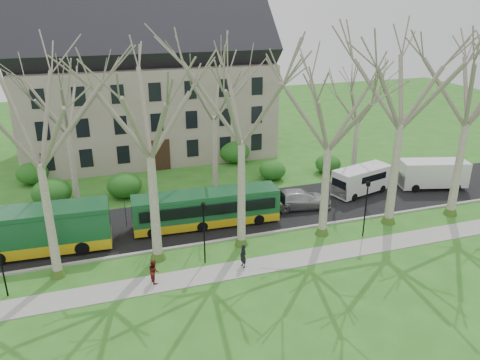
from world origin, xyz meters
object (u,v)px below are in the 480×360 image
Objects in this scene: pedestrian_a at (243,256)px; pedestrian_b at (154,271)px; sedan at (300,199)px; van_b at (433,174)px; bus_lead at (9,233)px; bus_follow at (206,208)px; van_a at (361,181)px.

pedestrian_a reaches higher than pedestrian_b.
van_b reaches higher than sedan.
bus_lead is 13.72m from bus_follow.
bus_follow is at bearing 4.09° from bus_lead.
van_b is at bearing -21.79° from van_a.
van_a is 16.31m from pedestrian_a.
bus_follow is 7.04× the size of pedestrian_a.
bus_lead is 28.49m from van_a.
bus_follow is 1.87× the size of van_b.
bus_lead is 1.18× the size of bus_follow.
bus_lead reaches higher than van_a.
van_a reaches higher than sedan.
bus_follow is 6.72m from pedestrian_a.
pedestrian_a reaches higher than sedan.
pedestrian_b is at bearing -124.48° from bus_follow.
sedan is 10.40m from pedestrian_a.
sedan is 15.04m from pedestrian_b.
van_a is 6.98m from van_b.
van_b is 22.21m from pedestrian_a.
van_a is at bearing 7.07° from bus_lead.
bus_follow reaches higher than pedestrian_a.
sedan is at bearing 5.32° from bus_lead.
pedestrian_a is at bearing 142.14° from sedan.
van_b is (13.47, 0.29, 0.52)m from sedan.
pedestrian_a is 1.04× the size of pedestrian_b.
pedestrian_b is (-5.77, 0.03, -0.03)m from pedestrian_a.
bus_lead reaches higher than pedestrian_a.
sedan is at bearing -163.41° from van_b.
van_b is (6.92, -0.86, 0.09)m from van_a.
bus_lead reaches higher than sedan.
sedan is 3.54× the size of pedestrian_b.
bus_follow reaches higher than sedan.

